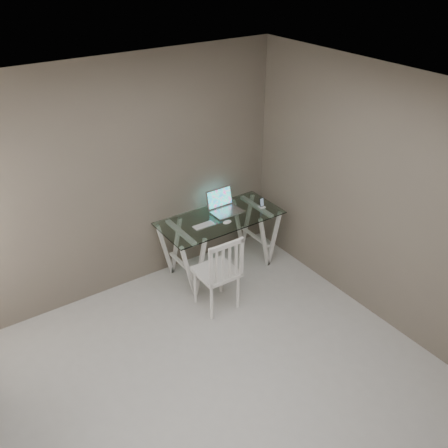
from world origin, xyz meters
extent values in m
plane|color=#B4B1AC|center=(0.00, 0.00, 0.00)|extent=(4.50, 4.50, 0.00)
cube|color=white|center=(0.00, 0.00, 2.70)|extent=(4.00, 4.50, 0.02)
cube|color=#665B50|center=(0.00, 2.25, 1.35)|extent=(4.00, 0.02, 2.70)
cube|color=#665B50|center=(2.00, 0.00, 1.35)|extent=(0.02, 4.50, 2.70)
cube|color=silver|center=(1.06, 1.85, 0.74)|extent=(1.50, 0.70, 0.01)
cube|color=silver|center=(0.51, 1.85, 0.36)|extent=(0.24, 0.62, 0.72)
cube|color=silver|center=(1.61, 1.85, 0.36)|extent=(0.24, 0.62, 0.72)
cube|color=white|center=(0.62, 1.28, 0.46)|extent=(0.44, 0.44, 0.04)
cylinder|color=white|center=(0.44, 1.11, 0.22)|extent=(0.04, 0.04, 0.44)
cylinder|color=white|center=(0.79, 1.10, 0.22)|extent=(0.04, 0.04, 0.44)
cylinder|color=white|center=(0.45, 1.46, 0.22)|extent=(0.04, 0.04, 0.44)
cylinder|color=white|center=(0.80, 1.45, 0.22)|extent=(0.04, 0.04, 0.44)
cube|color=white|center=(0.62, 1.08, 0.71)|extent=(0.43, 0.04, 0.48)
cube|color=#BBBCC0|center=(1.20, 1.91, 0.75)|extent=(0.37, 0.25, 0.02)
cube|color=#19D899|center=(1.20, 2.07, 0.88)|extent=(0.37, 0.07, 0.24)
cube|color=silver|center=(0.79, 1.80, 0.75)|extent=(0.27, 0.12, 0.01)
ellipsoid|color=white|center=(1.05, 1.69, 0.76)|extent=(0.11, 0.07, 0.04)
cube|color=white|center=(1.63, 1.76, 0.75)|extent=(0.07, 0.07, 0.02)
cube|color=black|center=(1.63, 1.77, 0.82)|extent=(0.06, 0.03, 0.11)
camera|label=1|loc=(-1.85, -2.48, 3.71)|focal=40.00mm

